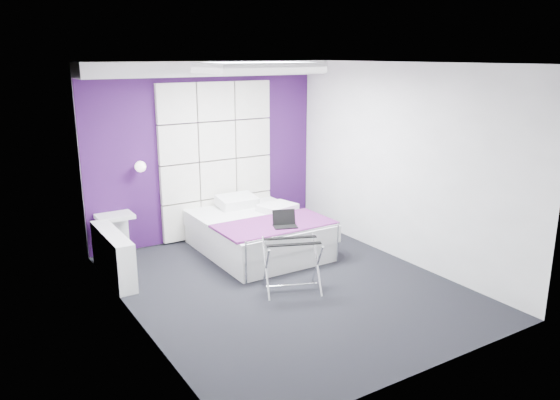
% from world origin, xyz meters
% --- Properties ---
extents(floor, '(4.40, 4.40, 0.00)m').
position_xyz_m(floor, '(0.00, 0.00, 0.00)').
color(floor, black).
rests_on(floor, ground).
extents(ceiling, '(4.40, 4.40, 0.00)m').
position_xyz_m(ceiling, '(0.00, 0.00, 2.60)').
color(ceiling, white).
rests_on(ceiling, wall_back).
extents(wall_back, '(3.60, 0.00, 3.60)m').
position_xyz_m(wall_back, '(0.00, 2.20, 1.30)').
color(wall_back, silver).
rests_on(wall_back, floor).
extents(wall_left, '(0.00, 4.40, 4.40)m').
position_xyz_m(wall_left, '(-1.80, 0.00, 1.30)').
color(wall_left, silver).
rests_on(wall_left, floor).
extents(wall_right, '(0.00, 4.40, 4.40)m').
position_xyz_m(wall_right, '(1.80, 0.00, 1.30)').
color(wall_right, silver).
rests_on(wall_right, floor).
extents(accent_wall, '(3.58, 0.02, 2.58)m').
position_xyz_m(accent_wall, '(0.00, 2.19, 1.30)').
color(accent_wall, '#341047').
rests_on(accent_wall, wall_back).
extents(soffit, '(3.58, 0.50, 0.20)m').
position_xyz_m(soffit, '(0.00, 1.95, 2.50)').
color(soffit, white).
rests_on(soffit, wall_back).
extents(headboard, '(1.80, 0.08, 2.30)m').
position_xyz_m(headboard, '(0.15, 2.14, 1.17)').
color(headboard, silver).
rests_on(headboard, wall_back).
extents(skylight, '(1.36, 0.86, 0.12)m').
position_xyz_m(skylight, '(0.00, 0.60, 2.55)').
color(skylight, white).
rests_on(skylight, ceiling).
extents(wall_lamp, '(0.15, 0.15, 0.15)m').
position_xyz_m(wall_lamp, '(-1.05, 2.06, 1.22)').
color(wall_lamp, white).
rests_on(wall_lamp, wall_back).
extents(radiator, '(0.22, 1.20, 0.60)m').
position_xyz_m(radiator, '(-1.69, 1.30, 0.30)').
color(radiator, white).
rests_on(radiator, floor).
extents(bed, '(1.54, 1.86, 0.66)m').
position_xyz_m(bed, '(0.30, 1.21, 0.28)').
color(bed, white).
rests_on(bed, floor).
extents(nightstand, '(0.48, 0.37, 0.05)m').
position_xyz_m(nightstand, '(-1.45, 2.02, 0.58)').
color(nightstand, white).
rests_on(nightstand, wall_back).
extents(luggage_rack, '(0.63, 0.46, 0.62)m').
position_xyz_m(luggage_rack, '(-0.02, -0.17, 0.31)').
color(luggage_rack, silver).
rests_on(luggage_rack, floor).
extents(laptop, '(0.30, 0.21, 0.22)m').
position_xyz_m(laptop, '(0.34, 0.59, 0.58)').
color(laptop, black).
rests_on(laptop, bed).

